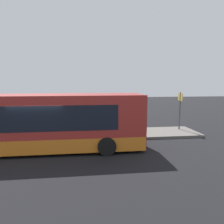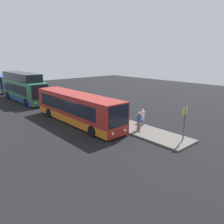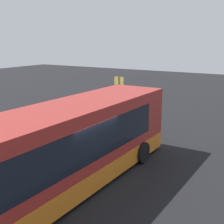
% 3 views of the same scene
% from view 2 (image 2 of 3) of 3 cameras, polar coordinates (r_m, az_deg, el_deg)
% --- Properties ---
extents(ground, '(80.00, 80.00, 0.00)m').
position_cam_2_polar(ground, '(21.85, -8.27, -3.28)').
color(ground, black).
extents(platform, '(20.00, 2.89, 0.16)m').
position_cam_2_polar(platform, '(23.54, -2.07, -1.63)').
color(platform, '#605B56').
rests_on(platform, ground).
extents(bus_lead, '(12.63, 2.73, 2.94)m').
position_cam_2_polar(bus_lead, '(22.38, -9.30, 0.97)').
color(bus_lead, maroon).
rests_on(bus_lead, ground).
extents(bus_second, '(12.19, 2.81, 4.17)m').
position_cam_2_polar(bus_second, '(35.51, -22.21, 5.74)').
color(bus_second, '#2D704C').
rests_on(bus_second, ground).
extents(passenger_boarding, '(0.69, 0.64, 1.59)m').
position_cam_2_polar(passenger_boarding, '(21.75, 1.35, -0.47)').
color(passenger_boarding, '#2D2D33').
rests_on(passenger_boarding, platform).
extents(passenger_waiting, '(0.64, 0.65, 1.67)m').
position_cam_2_polar(passenger_waiting, '(19.58, 7.13, -2.14)').
color(passenger_waiting, '#6B604C').
rests_on(passenger_waiting, platform).
extents(passenger_with_bags, '(0.47, 0.47, 1.59)m').
position_cam_2_polar(passenger_with_bags, '(20.91, 8.02, -1.16)').
color(passenger_with_bags, gray).
rests_on(passenger_with_bags, platform).
extents(suitcase, '(0.36, 0.22, 0.98)m').
position_cam_2_polar(suitcase, '(21.47, 7.12, -2.07)').
color(suitcase, beige).
rests_on(suitcase, platform).
extents(sign_post, '(0.10, 0.67, 2.68)m').
position_cam_2_polar(sign_post, '(17.69, 18.41, -1.87)').
color(sign_post, '#4C4C51').
rests_on(sign_post, platform).
extents(trash_bin, '(0.44, 0.44, 0.65)m').
position_cam_2_polar(trash_bin, '(24.30, -4.78, -0.16)').
color(trash_bin, '#3F3F44').
rests_on(trash_bin, platform).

